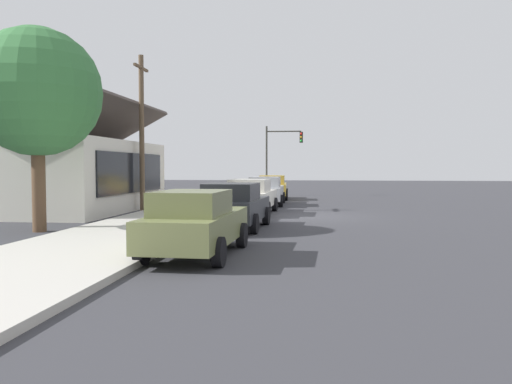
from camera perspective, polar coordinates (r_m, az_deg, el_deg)
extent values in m
plane|color=#38383D|center=(22.51, 6.15, -2.70)|extent=(120.00, 120.00, 0.00)
cube|color=beige|center=(23.26, -7.79, -2.34)|extent=(60.00, 4.20, 0.16)
cube|color=olive|center=(12.62, -6.55, -3.91)|extent=(4.51, 1.86, 0.70)
cube|color=#61683C|center=(12.13, -7.12, -1.19)|extent=(2.19, 1.58, 0.56)
cylinder|color=black|center=(14.22, -8.42, -4.59)|extent=(0.67, 0.24, 0.66)
cylinder|color=black|center=(13.81, -1.57, -4.77)|extent=(0.67, 0.24, 0.66)
cylinder|color=black|center=(11.63, -12.46, -6.27)|extent=(0.67, 0.24, 0.66)
cylinder|color=black|center=(11.13, -4.13, -6.62)|extent=(0.67, 0.24, 0.66)
cube|color=#2D3035|center=(18.00, -2.42, -1.89)|extent=(4.39, 2.06, 0.70)
cube|color=#27292D|center=(17.54, -2.71, 0.05)|extent=(2.14, 1.73, 0.56)
cylinder|color=black|center=(19.54, -4.30, -2.56)|extent=(0.67, 0.25, 0.66)
cylinder|color=black|center=(19.18, 1.14, -2.65)|extent=(0.67, 0.25, 0.66)
cylinder|color=black|center=(16.97, -6.44, -3.38)|extent=(0.67, 0.25, 0.66)
cylinder|color=black|center=(16.56, -0.20, -3.51)|extent=(0.67, 0.25, 0.66)
cube|color=silver|center=(23.77, -0.54, -0.75)|extent=(4.72, 1.99, 0.70)
cube|color=beige|center=(23.27, -0.72, 0.73)|extent=(2.28, 1.70, 0.56)
cylinder|color=black|center=(25.37, -2.12, -1.32)|extent=(0.67, 0.24, 0.66)
cylinder|color=black|center=(25.10, 2.08, -1.36)|extent=(0.67, 0.24, 0.66)
cylinder|color=black|center=(22.54, -3.46, -1.84)|extent=(0.67, 0.24, 0.66)
cylinder|color=black|center=(22.23, 1.27, -1.90)|extent=(0.67, 0.24, 0.66)
cube|color=silver|center=(29.20, 1.09, -0.09)|extent=(4.85, 1.95, 0.70)
cube|color=#A0A2A6|center=(28.70, 1.02, 1.12)|extent=(2.35, 1.67, 0.56)
cylinder|color=black|center=(30.78, -0.40, -0.59)|extent=(0.67, 0.24, 0.66)
cylinder|color=black|center=(30.65, 2.99, -0.61)|extent=(0.67, 0.24, 0.66)
cylinder|color=black|center=(27.82, -1.02, -0.96)|extent=(0.67, 0.24, 0.66)
cylinder|color=black|center=(27.68, 2.74, -0.98)|extent=(0.67, 0.24, 0.66)
cube|color=gold|center=(34.24, 1.82, 0.33)|extent=(4.65, 2.06, 0.70)
cube|color=gold|center=(33.76, 1.79, 1.37)|extent=(2.27, 1.71, 0.56)
cylinder|color=black|center=(35.70, 0.44, -0.13)|extent=(0.67, 0.26, 0.66)
cylinder|color=black|center=(35.65, 3.35, -0.14)|extent=(0.67, 0.26, 0.66)
cylinder|color=black|center=(32.88, 0.16, -0.38)|extent=(0.67, 0.26, 0.66)
cylinder|color=black|center=(32.82, 3.31, -0.39)|extent=(0.67, 0.26, 0.66)
cube|color=silver|center=(26.86, -20.33, 1.64)|extent=(10.32, 6.86, 3.38)
cube|color=black|center=(25.45, -13.37, 2.07)|extent=(8.26, 0.08, 1.89)
cube|color=#514742|center=(26.20, -17.07, 7.37)|extent=(10.92, 3.73, 2.08)
cube|color=#514742|center=(27.76, -23.60, 6.99)|extent=(10.92, 3.73, 2.08)
cylinder|color=brown|center=(18.49, -22.83, 1.24)|extent=(0.44, 0.44, 3.44)
sphere|color=#38753D|center=(18.64, -23.00, 10.11)|extent=(4.20, 4.20, 4.20)
cylinder|color=#383833|center=(39.00, 1.17, 3.45)|extent=(0.14, 0.14, 5.20)
cylinder|color=#383833|center=(38.98, 3.09, 6.69)|extent=(0.10, 2.60, 0.10)
cube|color=black|center=(38.89, 5.01, 6.03)|extent=(0.28, 0.24, 0.80)
sphere|color=red|center=(38.75, 5.00, 6.42)|extent=(0.16, 0.16, 0.16)
sphere|color=yellow|center=(38.74, 5.00, 6.04)|extent=(0.16, 0.16, 0.16)
sphere|color=green|center=(38.72, 5.00, 5.66)|extent=(0.16, 0.16, 0.16)
cylinder|color=brown|center=(25.69, -12.48, 6.30)|extent=(0.24, 0.24, 7.50)
cube|color=brown|center=(26.08, -12.55, 13.22)|extent=(1.80, 0.12, 0.12)
cylinder|color=red|center=(31.74, -1.24, -0.30)|extent=(0.22, 0.22, 0.55)
sphere|color=red|center=(31.72, -1.24, 0.32)|extent=(0.18, 0.18, 0.18)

